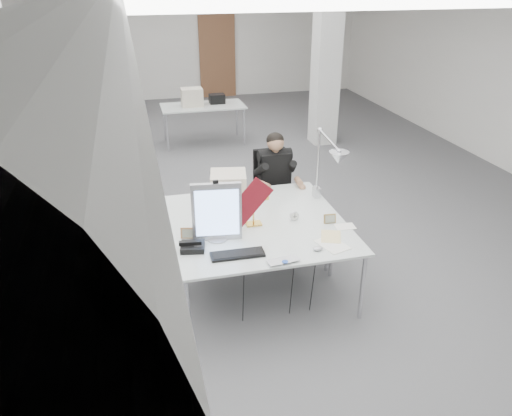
% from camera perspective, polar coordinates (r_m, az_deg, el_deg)
% --- Properties ---
extents(room_shell, '(10.04, 14.04, 3.24)m').
position_cam_1_polar(room_shell, '(6.90, -4.20, 13.56)').
color(room_shell, '#505052').
rests_on(room_shell, ground).
extents(desk_main, '(1.80, 0.90, 0.02)m').
position_cam_1_polar(desk_main, '(4.81, 1.39, -4.13)').
color(desk_main, silver).
rests_on(desk_main, room_shell).
extents(desk_second, '(1.80, 0.90, 0.02)m').
position_cam_1_polar(desk_second, '(5.58, -1.06, 0.31)').
color(desk_second, silver).
rests_on(desk_second, room_shell).
extents(bg_desk_a, '(1.60, 0.80, 0.02)m').
position_cam_1_polar(bg_desk_a, '(9.90, -6.10, 11.51)').
color(bg_desk_a, silver).
rests_on(bg_desk_a, room_shell).
extents(bg_desk_b, '(1.60, 0.80, 0.02)m').
position_cam_1_polar(bg_desk_b, '(11.98, -17.49, 12.96)').
color(bg_desk_b, silver).
rests_on(bg_desk_b, room_shell).
extents(filing_cabinet, '(0.45, 0.55, 1.20)m').
position_cam_1_polar(filing_cabinet, '(13.62, -24.51, 12.67)').
color(filing_cabinet, gray).
rests_on(filing_cabinet, room_shell).
extents(office_chair, '(0.54, 0.54, 1.10)m').
position_cam_1_polar(office_chair, '(6.42, 2.01, 1.91)').
color(office_chair, black).
rests_on(office_chair, room_shell).
extents(seated_person, '(0.53, 0.66, 0.98)m').
position_cam_1_polar(seated_person, '(6.24, 2.19, 4.68)').
color(seated_person, black).
rests_on(seated_person, office_chair).
extents(monitor, '(0.48, 0.11, 0.59)m').
position_cam_1_polar(monitor, '(4.74, -4.51, -0.46)').
color(monitor, '#A2A2A6').
rests_on(monitor, desk_main).
extents(pennant, '(0.51, 0.05, 0.55)m').
position_cam_1_polar(pennant, '(4.73, -1.04, 0.37)').
color(pennant, maroon).
rests_on(pennant, monitor).
extents(keyboard, '(0.50, 0.18, 0.02)m').
position_cam_1_polar(keyboard, '(4.59, -2.13, -5.33)').
color(keyboard, black).
rests_on(keyboard, desk_main).
extents(laptop, '(0.31, 0.22, 0.02)m').
position_cam_1_polar(laptop, '(4.47, 3.35, -6.33)').
color(laptop, silver).
rests_on(laptop, desk_main).
extents(mouse, '(0.11, 0.07, 0.04)m').
position_cam_1_polar(mouse, '(4.70, 7.09, -4.62)').
color(mouse, '#AEAEB3').
rests_on(mouse, desk_main).
extents(bankers_lamp, '(0.30, 0.18, 0.32)m').
position_cam_1_polar(bankers_lamp, '(5.06, -0.30, -0.29)').
color(bankers_lamp, gold).
rests_on(bankers_lamp, desk_main).
extents(desk_phone, '(0.26, 0.24, 0.06)m').
position_cam_1_polar(desk_phone, '(4.71, -7.25, -4.43)').
color(desk_phone, black).
rests_on(desk_phone, desk_main).
extents(picture_frame_left, '(0.14, 0.07, 0.11)m').
position_cam_1_polar(picture_frame_left, '(4.90, -7.82, -2.85)').
color(picture_frame_left, '#B97D4F').
rests_on(picture_frame_left, desk_main).
extents(picture_frame_right, '(0.13, 0.04, 0.10)m').
position_cam_1_polar(picture_frame_right, '(5.20, 8.43, -1.21)').
color(picture_frame_right, '#9C7B43').
rests_on(picture_frame_right, desk_main).
extents(desk_clock, '(0.10, 0.03, 0.10)m').
position_cam_1_polar(desk_clock, '(5.22, 4.38, -0.89)').
color(desk_clock, silver).
rests_on(desk_clock, desk_main).
extents(paper_stack_a, '(0.30, 0.36, 0.01)m').
position_cam_1_polar(paper_stack_a, '(4.82, 8.71, -4.16)').
color(paper_stack_a, white).
rests_on(paper_stack_a, desk_main).
extents(paper_stack_b, '(0.27, 0.32, 0.01)m').
position_cam_1_polar(paper_stack_b, '(4.95, 8.56, -3.26)').
color(paper_stack_b, '#E6CF89').
rests_on(paper_stack_b, desk_main).
extents(paper_stack_c, '(0.21, 0.15, 0.01)m').
position_cam_1_polar(paper_stack_c, '(5.17, 10.14, -2.10)').
color(paper_stack_c, white).
rests_on(paper_stack_c, desk_main).
extents(beige_monitor, '(0.45, 0.43, 0.37)m').
position_cam_1_polar(beige_monitor, '(5.52, -3.16, 2.23)').
color(beige_monitor, beige).
rests_on(beige_monitor, desk_second).
extents(architect_lamp, '(0.36, 0.77, 0.95)m').
position_cam_1_polar(architect_lamp, '(5.40, 8.07, 4.79)').
color(architect_lamp, '#B4B4B8').
rests_on(architect_lamp, desk_second).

